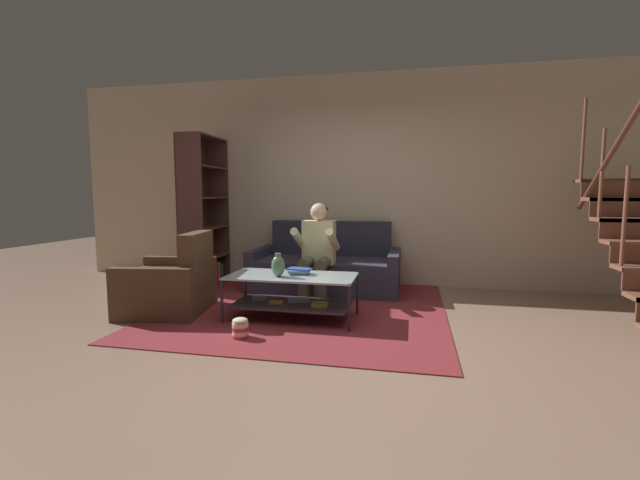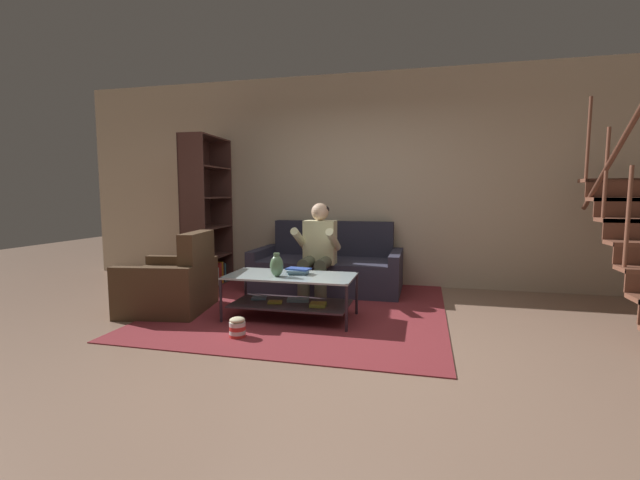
{
  "view_description": "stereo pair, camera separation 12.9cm",
  "coord_description": "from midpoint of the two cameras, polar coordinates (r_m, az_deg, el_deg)",
  "views": [
    {
      "loc": [
        0.82,
        -3.56,
        1.26
      ],
      "look_at": [
        -0.17,
        1.04,
        0.76
      ],
      "focal_mm": 24.0,
      "sensor_mm": 36.0,
      "label": 1
    },
    {
      "loc": [
        0.95,
        -3.53,
        1.26
      ],
      "look_at": [
        -0.17,
        1.04,
        0.76
      ],
      "focal_mm": 24.0,
      "sensor_mm": 36.0,
      "label": 2
    }
  ],
  "objects": [
    {
      "name": "vase",
      "position": [
        4.23,
        -4.93,
        -3.4
      ],
      "size": [
        0.13,
        0.13,
        0.23
      ],
      "color": "#557852",
      "rests_on": "coffee_table"
    },
    {
      "name": "area_rug",
      "position": [
        4.95,
        -0.69,
        -8.57
      ],
      "size": [
        3.0,
        3.36,
        0.01
      ],
      "color": "maroon",
      "rests_on": "ground"
    },
    {
      "name": "book_stack",
      "position": [
        4.35,
        -2.07,
        -4.15
      ],
      "size": [
        0.26,
        0.2,
        0.06
      ],
      "color": "#6D97AD",
      "rests_on": "coffee_table"
    },
    {
      "name": "armchair",
      "position": [
        4.88,
        -18.49,
        -5.72
      ],
      "size": [
        0.95,
        0.99,
        0.86
      ],
      "color": "#4F3824",
      "rests_on": "ground"
    },
    {
      "name": "ground",
      "position": [
        3.87,
        -0.23,
        -12.91
      ],
      "size": [
        16.8,
        16.8,
        0.0
      ],
      "primitive_type": "plane",
      "color": "#977561"
    },
    {
      "name": "coffee_table",
      "position": [
        4.35,
        -3.02,
        -6.67
      ],
      "size": [
        1.28,
        0.62,
        0.45
      ],
      "color": "#B2C6C8",
      "rests_on": "ground"
    },
    {
      "name": "couch",
      "position": [
        5.68,
        1.76,
        -3.77
      ],
      "size": [
        1.91,
        0.95,
        0.89
      ],
      "color": "#333244",
      "rests_on": "ground"
    },
    {
      "name": "bookshelf",
      "position": [
        6.0,
        -14.56,
        1.24
      ],
      "size": [
        0.4,
        0.93,
        2.02
      ],
      "color": "#4B2C27",
      "rests_on": "ground"
    },
    {
      "name": "popcorn_tub",
      "position": [
        3.89,
        -10.01,
        -11.42
      ],
      "size": [
        0.14,
        0.14,
        0.19
      ],
      "color": "red",
      "rests_on": "ground"
    },
    {
      "name": "back_partition",
      "position": [
        6.07,
        5.46,
        7.9
      ],
      "size": [
        8.4,
        0.12,
        2.9
      ],
      "primitive_type": "cube",
      "color": "beige",
      "rests_on": "ground"
    },
    {
      "name": "person_seated_center",
      "position": [
        5.08,
        0.44,
        -1.02
      ],
      "size": [
        0.5,
        0.58,
        1.15
      ],
      "color": "#555A44",
      "rests_on": "ground"
    }
  ]
}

